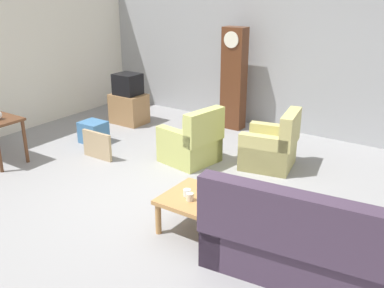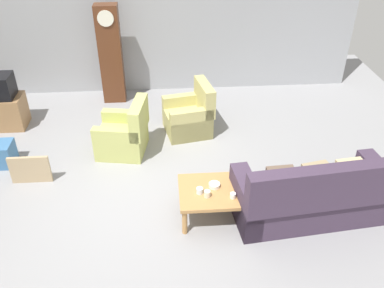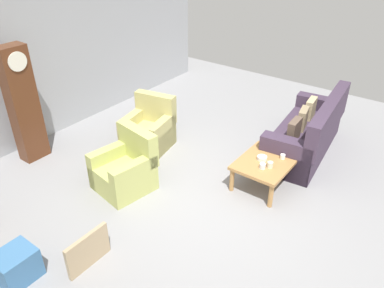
{
  "view_description": "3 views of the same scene",
  "coord_description": "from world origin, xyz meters",
  "views": [
    {
      "loc": [
        3.25,
        -4.33,
        2.81
      ],
      "look_at": [
        0.13,
        0.26,
        0.72
      ],
      "focal_mm": 41.46,
      "sensor_mm": 36.0,
      "label": 1
    },
    {
      "loc": [
        0.21,
        -4.7,
        3.95
      ],
      "look_at": [
        0.57,
        0.18,
        0.72
      ],
      "focal_mm": 38.4,
      "sensor_mm": 36.0,
      "label": 2
    },
    {
      "loc": [
        -3.7,
        -2.48,
        3.59
      ],
      "look_at": [
        0.11,
        0.36,
        0.76
      ],
      "focal_mm": 35.54,
      "sensor_mm": 36.0,
      "label": 3
    }
  ],
  "objects": [
    {
      "name": "framed_picture_leaning",
      "position": [
        -1.87,
        0.41,
        0.23
      ],
      "size": [
        0.6,
        0.05,
        0.46
      ],
      "primitive_type": "cube",
      "color": "tan",
      "rests_on": "ground_plane"
    },
    {
      "name": "cup_white_porcelain",
      "position": [
        1.03,
        -0.68,
        0.47
      ],
      "size": [
        0.08,
        0.08,
        0.07
      ],
      "primitive_type": "cylinder",
      "color": "white",
      "rests_on": "coffee_table_wood"
    },
    {
      "name": "pegboard_wall_left",
      "position": [
        -4.2,
        0.4,
        1.44
      ],
      "size": [
        0.12,
        6.4,
        2.88
      ],
      "primitive_type": "cube",
      "color": "silver",
      "rests_on": "ground_plane"
    },
    {
      "name": "cup_cream_tall",
      "position": [
        0.7,
        -0.64,
        0.48
      ],
      "size": [
        0.09,
        0.09,
        0.09
      ],
      "primitive_type": "cylinder",
      "color": "beige",
      "rests_on": "coffee_table_wood"
    },
    {
      "name": "armchair_olive_far",
      "position": [
        0.64,
        1.71,
        0.31
      ],
      "size": [
        0.92,
        0.9,
        0.92
      ],
      "color": "tan",
      "rests_on": "ground_plane"
    },
    {
      "name": "ground_plane",
      "position": [
        0.0,
        0.0,
        0.0
      ],
      "size": [
        10.4,
        10.4,
        0.0
      ],
      "primitive_type": "plane",
      "color": "gray"
    },
    {
      "name": "couch_floral",
      "position": [
        2.14,
        -0.64,
        0.36
      ],
      "size": [
        2.18,
        1.09,
        1.04
      ],
      "color": "#423347",
      "rests_on": "ground_plane"
    },
    {
      "name": "tv_stand_cabinet",
      "position": [
        -2.72,
        2.15,
        0.3
      ],
      "size": [
        0.68,
        0.52,
        0.6
      ],
      "primitive_type": "cube",
      "color": "#997047",
      "rests_on": "ground_plane"
    },
    {
      "name": "cup_blue_rimmed",
      "position": [
        0.61,
        -0.56,
        0.47
      ],
      "size": [
        0.09,
        0.09,
        0.08
      ],
      "primitive_type": "cylinder",
      "color": "silver",
      "rests_on": "coffee_table_wood"
    },
    {
      "name": "coffee_table_wood",
      "position": [
        0.82,
        -0.51,
        0.37
      ],
      "size": [
        0.96,
        0.76,
        0.43
      ],
      "color": "#B27F47",
      "rests_on": "ground_plane"
    },
    {
      "name": "armchair_olive_near",
      "position": [
        -0.49,
        1.16,
        0.31
      ],
      "size": [
        0.9,
        0.88,
        0.92
      ],
      "color": "#B7BC66",
      "rests_on": "ground_plane"
    },
    {
      "name": "storage_box_blue",
      "position": [
        -2.48,
        0.92,
        0.19
      ],
      "size": [
        0.44,
        0.38,
        0.39
      ],
      "primitive_type": "cube",
      "color": "teal",
      "rests_on": "ground_plane"
    },
    {
      "name": "bowl_white_stacked",
      "position": [
        0.82,
        -0.44,
        0.46
      ],
      "size": [
        0.15,
        0.15,
        0.06
      ],
      "primitive_type": "cylinder",
      "color": "white",
      "rests_on": "coffee_table_wood"
    },
    {
      "name": "garage_door_wall",
      "position": [
        0.0,
        3.6,
        1.6
      ],
      "size": [
        8.4,
        0.16,
        3.2
      ],
      "primitive_type": "cube",
      "color": "#9EA0A5",
      "rests_on": "ground_plane"
    },
    {
      "name": "grandfather_clock",
      "position": [
        -0.82,
        3.08,
        0.99
      ],
      "size": [
        0.44,
        0.3,
        1.96
      ],
      "color": "#562D19",
      "rests_on": "ground_plane"
    },
    {
      "name": "tv_crt",
      "position": [
        -2.72,
        2.15,
        0.81
      ],
      "size": [
        0.48,
        0.44,
        0.42
      ],
      "primitive_type": "cube",
      "color": "black",
      "rests_on": "tv_stand_cabinet"
    }
  ]
}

